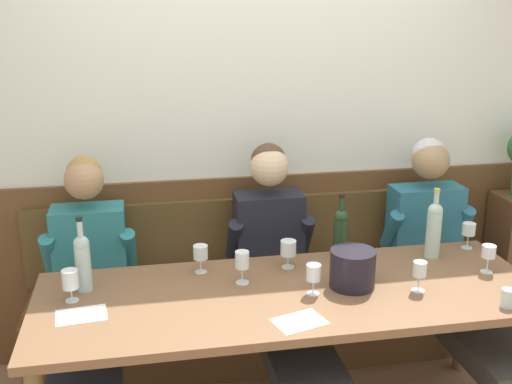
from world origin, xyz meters
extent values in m
cube|color=silver|center=(0.00, 1.09, 1.40)|extent=(6.80, 0.08, 2.80)
cube|color=brown|center=(0.00, 1.04, 0.53)|extent=(6.80, 0.03, 1.06)
cube|color=brown|center=(0.00, 0.81, 0.22)|extent=(2.62, 0.42, 0.44)
cube|color=brown|center=(0.00, 0.81, 0.47)|extent=(2.57, 0.39, 0.05)
cube|color=brown|center=(0.00, 1.00, 0.71)|extent=(2.62, 0.04, 0.45)
cube|color=brown|center=(0.00, 0.15, 0.74)|extent=(2.32, 0.83, 0.04)
cylinder|color=brown|center=(-1.09, 0.50, 0.36)|extent=(0.07, 0.07, 0.72)
cylinder|color=brown|center=(1.09, 0.50, 0.36)|extent=(0.07, 0.07, 0.72)
cube|color=#292E3D|center=(-0.93, 0.23, 0.43)|extent=(0.32, 1.09, 0.11)
cube|color=#276F76|center=(-0.93, 0.81, 0.75)|extent=(0.38, 0.20, 0.51)
sphere|color=#AA8058|center=(-0.93, 0.80, 1.15)|extent=(0.20, 0.20, 0.20)
sphere|color=#A37941|center=(-0.93, 0.83, 1.18)|extent=(0.19, 0.19, 0.19)
cylinder|color=#276F76|center=(-1.13, 0.77, 0.77)|extent=(0.08, 0.20, 0.27)
cylinder|color=#276F76|center=(-0.73, 0.77, 0.77)|extent=(0.08, 0.20, 0.27)
cube|color=#2B2D32|center=(0.03, 0.23, 0.43)|extent=(0.31, 1.09, 0.11)
cube|color=black|center=(0.03, 0.81, 0.75)|extent=(0.37, 0.20, 0.53)
sphere|color=#D6B28E|center=(0.03, 0.80, 1.17)|extent=(0.21, 0.21, 0.21)
sphere|color=#503625|center=(0.03, 0.83, 1.20)|extent=(0.19, 0.19, 0.19)
cylinder|color=black|center=(-0.17, 0.77, 0.78)|extent=(0.08, 0.20, 0.27)
cylinder|color=black|center=(0.23, 0.77, 0.78)|extent=(0.08, 0.20, 0.27)
cube|color=#34322F|center=(0.96, 0.23, 0.43)|extent=(0.34, 1.09, 0.11)
cube|color=#266278|center=(0.96, 0.81, 0.75)|extent=(0.41, 0.19, 0.52)
sphere|color=#A17F58|center=(0.96, 0.80, 1.16)|extent=(0.21, 0.21, 0.21)
sphere|color=silver|center=(0.96, 0.83, 1.19)|extent=(0.19, 0.19, 0.19)
cylinder|color=#266278|center=(0.75, 0.77, 0.77)|extent=(0.08, 0.20, 0.27)
cylinder|color=#266278|center=(1.18, 0.77, 0.77)|extent=(0.08, 0.20, 0.27)
cylinder|color=black|center=(0.29, 0.15, 0.85)|extent=(0.21, 0.21, 0.18)
cylinder|color=#ACC2C1|center=(-0.93, 0.33, 0.87)|extent=(0.07, 0.07, 0.22)
sphere|color=#ACC2C1|center=(-0.93, 0.33, 0.99)|extent=(0.07, 0.07, 0.07)
cylinder|color=#ACC2C1|center=(-0.93, 0.33, 1.05)|extent=(0.03, 0.03, 0.10)
cylinder|color=black|center=(-0.93, 0.33, 1.10)|extent=(0.03, 0.03, 0.02)
cylinder|color=#B2CCBC|center=(0.81, 0.40, 0.88)|extent=(0.08, 0.08, 0.24)
sphere|color=#B2CCBC|center=(0.81, 0.40, 1.01)|extent=(0.08, 0.08, 0.08)
cylinder|color=#B2CCBC|center=(0.81, 0.40, 1.06)|extent=(0.03, 0.03, 0.09)
cylinder|color=gold|center=(0.81, 0.40, 1.12)|extent=(0.03, 0.03, 0.02)
cylinder|color=#1E381E|center=(0.33, 0.47, 0.86)|extent=(0.07, 0.07, 0.21)
sphere|color=#1E381E|center=(0.33, 0.47, 0.98)|extent=(0.07, 0.07, 0.07)
cylinder|color=#1E381E|center=(0.33, 0.47, 1.04)|extent=(0.03, 0.03, 0.09)
cylinder|color=black|center=(0.33, 0.47, 1.10)|extent=(0.03, 0.03, 0.02)
cylinder|color=silver|center=(0.09, 0.10, 0.76)|extent=(0.06, 0.06, 0.00)
cylinder|color=silver|center=(0.09, 0.10, 0.79)|extent=(0.01, 0.01, 0.07)
cylinder|color=silver|center=(0.09, 0.10, 0.86)|extent=(0.07, 0.07, 0.07)
cylinder|color=silver|center=(0.57, 0.04, 0.76)|extent=(0.06, 0.06, 0.00)
cylinder|color=silver|center=(0.57, 0.04, 0.80)|extent=(0.01, 0.01, 0.07)
cylinder|color=silver|center=(0.57, 0.04, 0.87)|extent=(0.06, 0.06, 0.07)
cylinder|color=#DED47E|center=(0.57, 0.04, 0.84)|extent=(0.05, 0.05, 0.02)
cylinder|color=silver|center=(0.05, 0.41, 0.76)|extent=(0.06, 0.06, 0.00)
cylinder|color=silver|center=(0.05, 0.41, 0.79)|extent=(0.01, 0.01, 0.06)
cylinder|color=silver|center=(0.05, 0.41, 0.86)|extent=(0.08, 0.08, 0.08)
cylinder|color=silver|center=(-0.21, 0.28, 0.76)|extent=(0.06, 0.06, 0.00)
cylinder|color=silver|center=(-0.21, 0.28, 0.80)|extent=(0.01, 0.01, 0.07)
cylinder|color=silver|center=(-0.21, 0.28, 0.88)|extent=(0.07, 0.07, 0.08)
cylinder|color=silver|center=(-0.38, 0.43, 0.76)|extent=(0.06, 0.06, 0.00)
cylinder|color=silver|center=(-0.38, 0.43, 0.80)|extent=(0.01, 0.01, 0.07)
cylinder|color=silver|center=(-0.38, 0.43, 0.86)|extent=(0.07, 0.07, 0.07)
cylinder|color=silver|center=(1.05, 0.48, 0.76)|extent=(0.06, 0.06, 0.00)
cylinder|color=silver|center=(1.05, 0.48, 0.80)|extent=(0.01, 0.01, 0.07)
cylinder|color=silver|center=(1.05, 0.48, 0.87)|extent=(0.07, 0.07, 0.06)
cylinder|color=beige|center=(1.05, 0.48, 0.84)|extent=(0.06, 0.06, 0.02)
cylinder|color=silver|center=(-0.98, 0.24, 0.76)|extent=(0.06, 0.06, 0.00)
cylinder|color=silver|center=(-0.98, 0.24, 0.79)|extent=(0.01, 0.01, 0.06)
cylinder|color=silver|center=(-0.98, 0.24, 0.86)|extent=(0.07, 0.07, 0.08)
cylinder|color=silver|center=(0.99, 0.17, 0.76)|extent=(0.06, 0.06, 0.00)
cylinder|color=silver|center=(0.99, 0.17, 0.80)|extent=(0.01, 0.01, 0.08)
cylinder|color=silver|center=(0.99, 0.17, 0.87)|extent=(0.07, 0.07, 0.06)
cylinder|color=silver|center=(0.88, -0.17, 0.80)|extent=(0.06, 0.06, 0.08)
cube|color=white|center=(-0.93, 0.09, 0.76)|extent=(0.23, 0.17, 0.00)
cube|color=white|center=(-0.03, -0.13, 0.76)|extent=(0.24, 0.20, 0.00)
camera|label=1|loc=(-0.64, -2.37, 2.03)|focal=43.82mm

